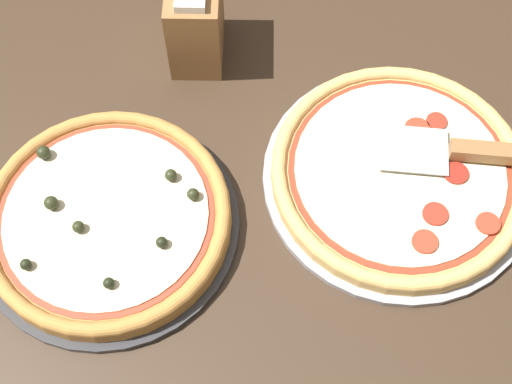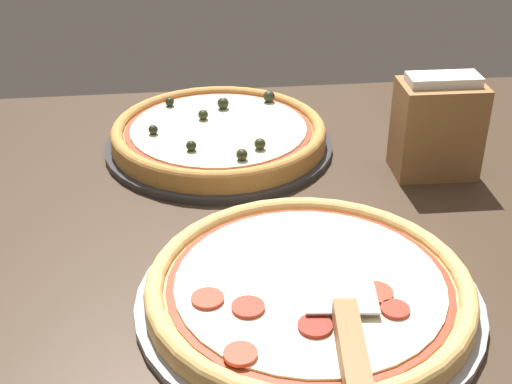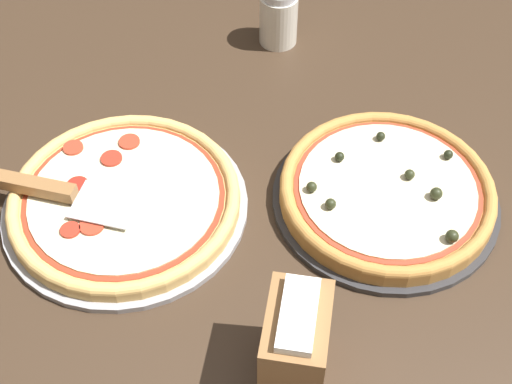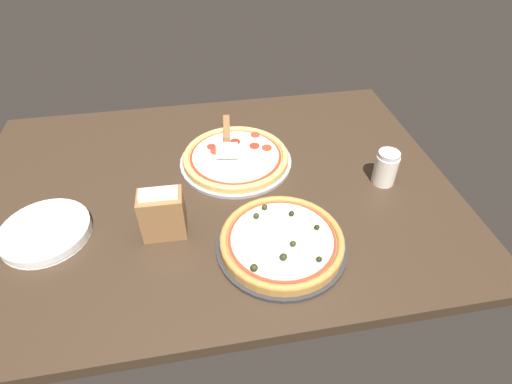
% 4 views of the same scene
% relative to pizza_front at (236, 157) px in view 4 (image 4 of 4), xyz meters
% --- Properties ---
extents(ground_plane, '(1.42, 1.01, 0.04)m').
position_rel_pizza_front_xyz_m(ground_plane, '(0.09, 0.10, -0.04)').
color(ground_plane, '#38281C').
extents(pizza_pan_front, '(0.36, 0.36, 0.01)m').
position_rel_pizza_front_xyz_m(pizza_pan_front, '(0.00, 0.00, -0.02)').
color(pizza_pan_front, '#939399').
rests_on(pizza_pan_front, ground_plane).
extents(pizza_front, '(0.33, 0.33, 0.03)m').
position_rel_pizza_front_xyz_m(pizza_front, '(0.00, 0.00, 0.00)').
color(pizza_front, '#DBAD60').
rests_on(pizza_front, pizza_pan_front).
extents(pizza_pan_back, '(0.33, 0.33, 0.01)m').
position_rel_pizza_front_xyz_m(pizza_pan_back, '(-0.07, 0.37, -0.02)').
color(pizza_pan_back, '#2D2D30').
rests_on(pizza_pan_back, ground_plane).
extents(pizza_back, '(0.31, 0.31, 0.04)m').
position_rel_pizza_front_xyz_m(pizza_back, '(-0.07, 0.37, 0.00)').
color(pizza_back, '#B77F3D').
rests_on(pizza_back, pizza_pan_back).
extents(serving_spatula, '(0.08, 0.24, 0.02)m').
position_rel_pizza_front_xyz_m(serving_spatula, '(0.01, -0.11, 0.02)').
color(serving_spatula, '#B7B7BC').
rests_on(serving_spatula, pizza_front).
extents(plate_stack, '(0.23, 0.23, 0.03)m').
position_rel_pizza_front_xyz_m(plate_stack, '(0.53, 0.23, -0.01)').
color(plate_stack, white).
rests_on(plate_stack, ground_plane).
extents(parmesan_shaker, '(0.07, 0.07, 0.11)m').
position_rel_pizza_front_xyz_m(parmesan_shaker, '(-0.42, 0.17, 0.03)').
color(parmesan_shaker, silver).
rests_on(parmesan_shaker, ground_plane).
extents(napkin_holder, '(0.11, 0.08, 0.14)m').
position_rel_pizza_front_xyz_m(napkin_holder, '(0.22, 0.27, 0.04)').
color(napkin_holder, olive).
rests_on(napkin_holder, ground_plane).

